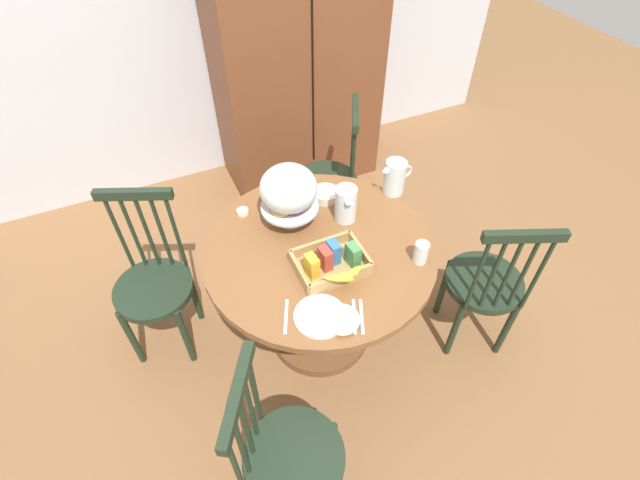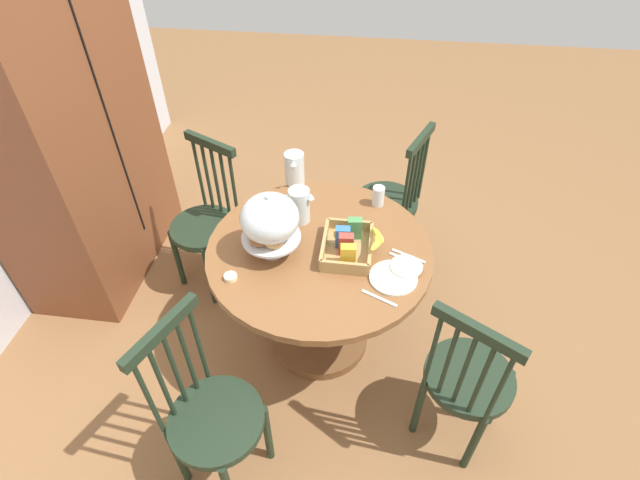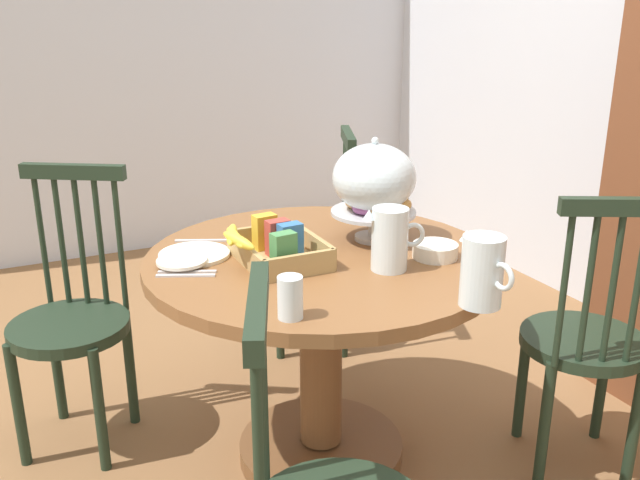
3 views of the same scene
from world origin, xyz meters
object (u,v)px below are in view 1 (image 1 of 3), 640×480
object	(u,v)px
milk_pitcher	(346,205)
china_plate_small	(342,319)
wooden_armoire	(296,50)
windsor_chair_near_window	(330,181)
dining_table	(320,279)
orange_juice_pitcher	(395,178)
butter_dish	(243,212)
pastry_stand_with_dome	(289,191)
cereal_bowl	(325,195)
china_plate_large	(320,316)
windsor_chair_facing_door	(288,457)
windsor_chair_by_cabinet	(155,285)
drinking_glass	(421,253)
cereal_basket	(332,263)
windsor_chair_far_side	(485,285)

from	to	relation	value
milk_pitcher	china_plate_small	world-z (taller)	milk_pitcher
wooden_armoire	milk_pitcher	size ratio (longest dim) A/B	10.41
wooden_armoire	windsor_chair_near_window	xyz separation A→B (m)	(-0.09, -0.76, -0.53)
dining_table	orange_juice_pitcher	size ratio (longest dim) A/B	5.72
china_plate_small	butter_dish	bearing A→B (deg)	101.75
pastry_stand_with_dome	wooden_armoire	bearing A→B (deg)	66.24
dining_table	pastry_stand_with_dome	bearing A→B (deg)	104.73
milk_pitcher	cereal_bowl	world-z (taller)	milk_pitcher
wooden_armoire	pastry_stand_with_dome	bearing A→B (deg)	-113.76
butter_dish	china_plate_large	bearing A→B (deg)	-82.60
dining_table	china_plate_large	distance (m)	0.46
cereal_bowl	orange_juice_pitcher	bearing A→B (deg)	-16.02
wooden_armoire	orange_juice_pitcher	size ratio (longest dim) A/B	10.18
windsor_chair_facing_door	pastry_stand_with_dome	bearing A→B (deg)	66.66
windsor_chair_by_cabinet	drinking_glass	size ratio (longest dim) A/B	8.86
drinking_glass	windsor_chair_facing_door	bearing A→B (deg)	-151.78
wooden_armoire	china_plate_small	distance (m)	2.02
cereal_bowl	china_plate_large	bearing A→B (deg)	-116.61
dining_table	windsor_chair_by_cabinet	bearing A→B (deg)	155.45
dining_table	windsor_chair_near_window	bearing A→B (deg)	61.19
butter_dish	windsor_chair_by_cabinet	bearing A→B (deg)	-177.59
china_plate_large	butter_dish	world-z (taller)	butter_dish
milk_pitcher	cereal_bowl	size ratio (longest dim) A/B	1.34
windsor_chair_facing_door	butter_dish	xyz separation A→B (m)	(0.21, 1.09, 0.30)
drinking_glass	cereal_basket	bearing A→B (deg)	163.30
dining_table	china_plate_small	world-z (taller)	china_plate_small
china_plate_small	cereal_bowl	xyz separation A→B (m)	(0.27, 0.72, 0.01)
dining_table	orange_juice_pitcher	xyz separation A→B (m)	(0.52, 0.21, 0.32)
dining_table	wooden_armoire	bearing A→B (deg)	71.43
windsor_chair_facing_door	drinking_glass	world-z (taller)	windsor_chair_facing_door
china_plate_large	windsor_chair_by_cabinet	bearing A→B (deg)	130.82
drinking_glass	butter_dish	distance (m)	0.90
windsor_chair_far_side	china_plate_large	bearing A→B (deg)	-179.70
china_plate_large	cereal_bowl	size ratio (longest dim) A/B	1.57
pastry_stand_with_dome	orange_juice_pitcher	xyz separation A→B (m)	(0.58, -0.01, -0.11)
cereal_bowl	milk_pitcher	bearing A→B (deg)	-82.46
drinking_glass	china_plate_large	bearing A→B (deg)	-170.23
milk_pitcher	butter_dish	world-z (taller)	milk_pitcher
drinking_glass	windsor_chair_near_window	bearing A→B (deg)	88.15
windsor_chair_facing_door	orange_juice_pitcher	size ratio (longest dim) A/B	5.06
cereal_basket	drinking_glass	xyz separation A→B (m)	(0.39, -0.12, 0.01)
wooden_armoire	butter_dish	size ratio (longest dim) A/B	32.67
wooden_armoire	cereal_bowl	xyz separation A→B (m)	(-0.33, -1.19, -0.22)
windsor_chair_by_cabinet	china_plate_large	world-z (taller)	windsor_chair_by_cabinet
windsor_chair_far_side	windsor_chair_by_cabinet	bearing A→B (deg)	155.55
milk_pitcher	china_plate_small	distance (m)	0.62
butter_dish	windsor_chair_facing_door	bearing A→B (deg)	-100.74
windsor_chair_by_cabinet	drinking_glass	distance (m)	1.35
china_plate_large	butter_dish	bearing A→B (deg)	97.40
windsor_chair_near_window	dining_table	bearing A→B (deg)	-118.81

